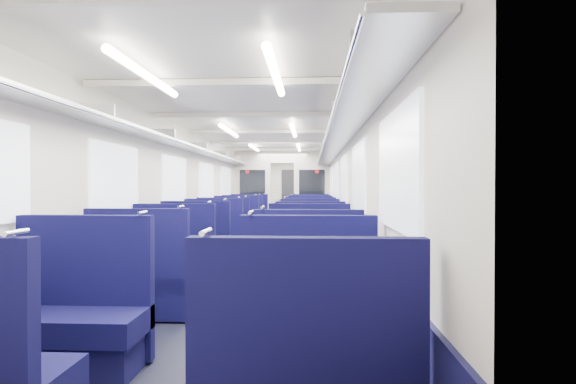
% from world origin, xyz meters
% --- Properties ---
extents(floor, '(2.80, 18.00, 0.01)m').
position_xyz_m(floor, '(0.00, 0.00, 0.00)').
color(floor, black).
rests_on(floor, ground).
extents(ceiling, '(2.80, 18.00, 0.01)m').
position_xyz_m(ceiling, '(0.00, 0.00, 2.35)').
color(ceiling, white).
rests_on(ceiling, wall_left).
extents(wall_left, '(0.02, 18.00, 2.35)m').
position_xyz_m(wall_left, '(-1.40, 0.00, 1.18)').
color(wall_left, silver).
rests_on(wall_left, floor).
extents(dado_left, '(0.03, 17.90, 0.70)m').
position_xyz_m(dado_left, '(-1.39, 0.00, 0.35)').
color(dado_left, '#121139').
rests_on(dado_left, floor).
extents(wall_right, '(0.02, 18.00, 2.35)m').
position_xyz_m(wall_right, '(1.40, 0.00, 1.18)').
color(wall_right, silver).
rests_on(wall_right, floor).
extents(dado_right, '(0.03, 17.90, 0.70)m').
position_xyz_m(dado_right, '(1.39, 0.00, 0.35)').
color(dado_right, '#121139').
rests_on(dado_right, floor).
extents(wall_far, '(2.80, 0.02, 2.35)m').
position_xyz_m(wall_far, '(0.00, 9.00, 1.18)').
color(wall_far, silver).
rests_on(wall_far, floor).
extents(luggage_rack_left, '(0.36, 17.40, 0.18)m').
position_xyz_m(luggage_rack_left, '(-1.21, 0.00, 1.97)').
color(luggage_rack_left, '#B2B5BA').
rests_on(luggage_rack_left, wall_left).
extents(luggage_rack_right, '(0.36, 17.40, 0.18)m').
position_xyz_m(luggage_rack_right, '(1.21, 0.00, 1.97)').
color(luggage_rack_right, '#B2B5BA').
rests_on(luggage_rack_right, wall_right).
extents(windows, '(2.78, 15.60, 0.75)m').
position_xyz_m(windows, '(0.00, -0.46, 1.42)').
color(windows, white).
rests_on(windows, wall_left).
extents(ceiling_fittings, '(2.70, 16.06, 0.11)m').
position_xyz_m(ceiling_fittings, '(0.00, -0.26, 2.29)').
color(ceiling_fittings, silver).
rests_on(ceiling_fittings, ceiling).
extents(end_door, '(0.75, 0.06, 2.00)m').
position_xyz_m(end_door, '(0.00, 8.94, 1.00)').
color(end_door, black).
rests_on(end_door, floor).
extents(bulkhead, '(2.80, 0.10, 2.35)m').
position_xyz_m(bulkhead, '(-0.00, 3.27, 1.23)').
color(bulkhead, silver).
rests_on(bulkhead, floor).
extents(seat_2, '(1.01, 0.56, 1.13)m').
position_xyz_m(seat_2, '(-0.83, -7.18, 0.35)').
color(seat_2, '#0F0E44').
rests_on(seat_2, floor).
extents(seat_3, '(1.01, 0.56, 1.13)m').
position_xyz_m(seat_3, '(0.83, -7.11, 0.35)').
color(seat_3, '#0F0E44').
rests_on(seat_3, floor).
extents(seat_4, '(1.01, 0.56, 1.13)m').
position_xyz_m(seat_4, '(-0.83, -5.87, 0.35)').
color(seat_4, '#0F0E44').
rests_on(seat_4, floor).
extents(seat_5, '(1.01, 0.56, 1.13)m').
position_xyz_m(seat_5, '(0.83, -5.97, 0.35)').
color(seat_5, '#0F0E44').
rests_on(seat_5, floor).
extents(seat_6, '(1.01, 0.56, 1.13)m').
position_xyz_m(seat_6, '(-0.83, -4.92, 0.35)').
color(seat_6, '#0F0E44').
rests_on(seat_6, floor).
extents(seat_7, '(1.01, 0.56, 1.13)m').
position_xyz_m(seat_7, '(0.83, -4.76, 0.35)').
color(seat_7, '#0F0E44').
rests_on(seat_7, floor).
extents(seat_8, '(1.01, 0.56, 1.13)m').
position_xyz_m(seat_8, '(-0.83, -3.59, 0.35)').
color(seat_8, '#0F0E44').
rests_on(seat_8, floor).
extents(seat_9, '(1.01, 0.56, 1.13)m').
position_xyz_m(seat_9, '(0.83, -3.68, 0.35)').
color(seat_9, '#0F0E44').
rests_on(seat_9, floor).
extents(seat_10, '(1.01, 0.56, 1.13)m').
position_xyz_m(seat_10, '(-0.83, -2.61, 0.35)').
color(seat_10, '#0F0E44').
rests_on(seat_10, floor).
extents(seat_11, '(1.01, 0.56, 1.13)m').
position_xyz_m(seat_11, '(0.83, -2.58, 0.35)').
color(seat_11, '#0F0E44').
rests_on(seat_11, floor).
extents(seat_12, '(1.01, 0.56, 1.13)m').
position_xyz_m(seat_12, '(-0.83, -1.45, 0.35)').
color(seat_12, '#0F0E44').
rests_on(seat_12, floor).
extents(seat_13, '(1.01, 0.56, 1.13)m').
position_xyz_m(seat_13, '(0.83, -1.30, 0.35)').
color(seat_13, '#0F0E44').
rests_on(seat_13, floor).
extents(seat_14, '(1.01, 0.56, 1.13)m').
position_xyz_m(seat_14, '(-0.83, -0.17, 0.35)').
color(seat_14, '#0F0E44').
rests_on(seat_14, floor).
extents(seat_15, '(1.01, 0.56, 1.13)m').
position_xyz_m(seat_15, '(0.83, -0.14, 0.35)').
color(seat_15, '#0F0E44').
rests_on(seat_15, floor).
extents(seat_16, '(1.01, 0.56, 1.13)m').
position_xyz_m(seat_16, '(-0.83, 1.00, 0.35)').
color(seat_16, '#0F0E44').
rests_on(seat_16, floor).
extents(seat_17, '(1.01, 0.56, 1.13)m').
position_xyz_m(seat_17, '(0.83, 0.83, 0.35)').
color(seat_17, '#0F0E44').
rests_on(seat_17, floor).
extents(seat_18, '(1.01, 0.56, 1.13)m').
position_xyz_m(seat_18, '(-0.83, 1.99, 0.35)').
color(seat_18, '#0F0E44').
rests_on(seat_18, floor).
extents(seat_19, '(1.01, 0.56, 1.13)m').
position_xyz_m(seat_19, '(0.83, 2.00, 0.35)').
color(seat_19, '#0F0E44').
rests_on(seat_19, floor).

